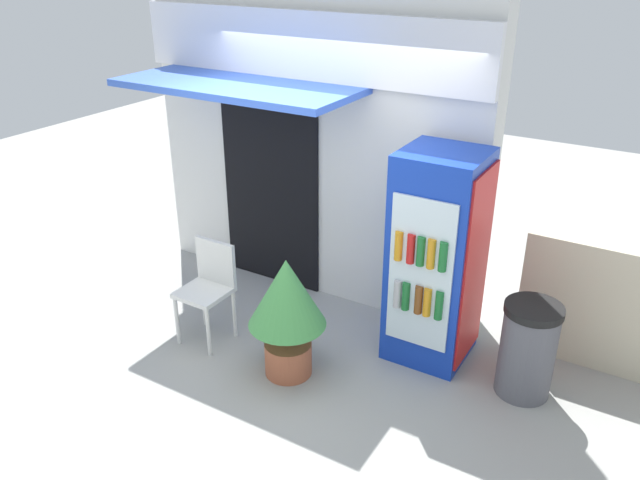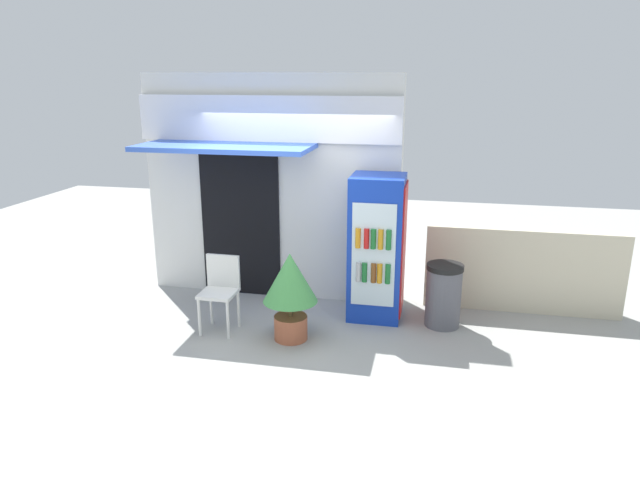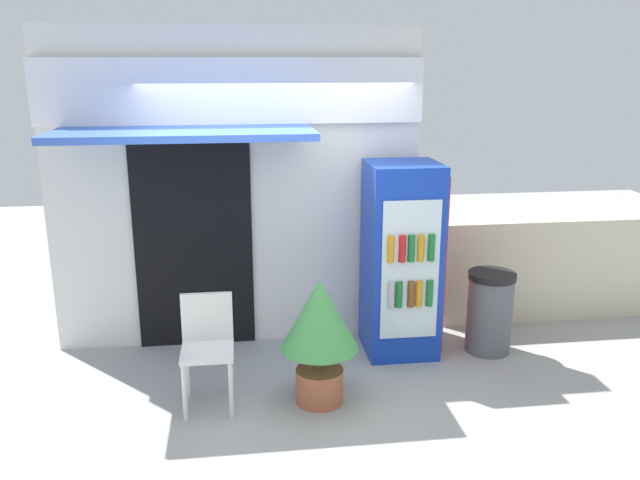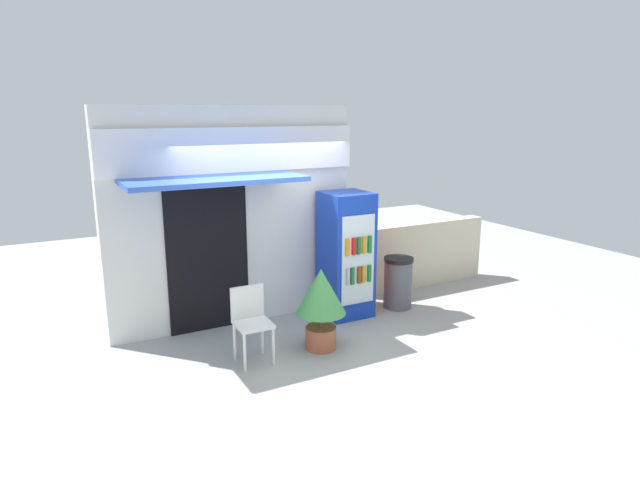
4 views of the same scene
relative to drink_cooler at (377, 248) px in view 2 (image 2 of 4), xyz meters
The scene contains 7 objects.
ground 1.67m from the drink_cooler, 141.80° to the right, with size 16.00×16.00×0.00m, color #A3A39E.
storefront_building 1.74m from the drink_cooler, 161.13° to the left, with size 3.48×1.22×3.00m.
drink_cooler is the anchor object (origin of this frame).
plastic_chair 1.97m from the drink_cooler, 156.47° to the right, with size 0.41×0.41×0.91m.
potted_plant_near_shop 1.27m from the drink_cooler, 135.38° to the right, with size 0.63×0.63×1.05m.
trash_bin 0.99m from the drink_cooler, ahead, with size 0.44×0.44×0.79m.
stone_boundary_wall 1.95m from the drink_cooler, 17.60° to the left, with size 2.46×0.24×1.10m, color beige.
Camera 2 is at (1.81, -5.88, 2.98)m, focal length 31.97 mm.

